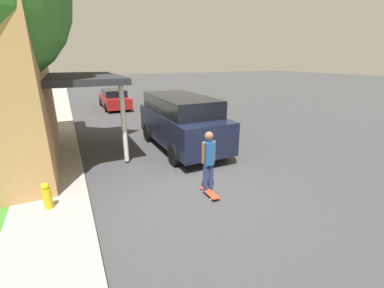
{
  "coord_description": "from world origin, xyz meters",
  "views": [
    {
      "loc": [
        -2.88,
        -5.9,
        3.53
      ],
      "look_at": [
        0.6,
        1.23,
        0.9
      ],
      "focal_mm": 24.0,
      "sensor_mm": 36.0,
      "label": 1
    }
  ],
  "objects_px": {
    "skateboarder": "(208,160)",
    "fire_hydrant": "(47,196)",
    "suv_parked": "(181,121)",
    "car_down_street": "(114,99)",
    "skateboard": "(210,193)"
  },
  "relations": [
    {
      "from": "suv_parked",
      "to": "fire_hydrant",
      "type": "xyz_separation_m",
      "value": [
        -4.81,
        -2.94,
        -0.73
      ]
    },
    {
      "from": "car_down_street",
      "to": "fire_hydrant",
      "type": "bearing_deg",
      "value": -106.3
    },
    {
      "from": "skateboard",
      "to": "fire_hydrant",
      "type": "distance_m",
      "value": 4.04
    },
    {
      "from": "suv_parked",
      "to": "skateboarder",
      "type": "height_order",
      "value": "suv_parked"
    },
    {
      "from": "suv_parked",
      "to": "skateboard",
      "type": "height_order",
      "value": "suv_parked"
    },
    {
      "from": "suv_parked",
      "to": "car_down_street",
      "type": "relative_size",
      "value": 1.11
    },
    {
      "from": "skateboarder",
      "to": "fire_hydrant",
      "type": "xyz_separation_m",
      "value": [
        -3.93,
        0.86,
        -0.56
      ]
    },
    {
      "from": "car_down_street",
      "to": "suv_parked",
      "type": "bearing_deg",
      "value": -85.53
    },
    {
      "from": "skateboarder",
      "to": "fire_hydrant",
      "type": "bearing_deg",
      "value": 167.61
    },
    {
      "from": "suv_parked",
      "to": "skateboard",
      "type": "distance_m",
      "value": 4.22
    },
    {
      "from": "suv_parked",
      "to": "skateboarder",
      "type": "bearing_deg",
      "value": -103.05
    },
    {
      "from": "fire_hydrant",
      "to": "skateboarder",
      "type": "bearing_deg",
      "value": -12.39
    },
    {
      "from": "suv_parked",
      "to": "car_down_street",
      "type": "distance_m",
      "value": 10.7
    },
    {
      "from": "car_down_street",
      "to": "fire_hydrant",
      "type": "xyz_separation_m",
      "value": [
        -3.98,
        -13.6,
        -0.26
      ]
    },
    {
      "from": "car_down_street",
      "to": "skateboard",
      "type": "distance_m",
      "value": 14.65
    }
  ]
}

